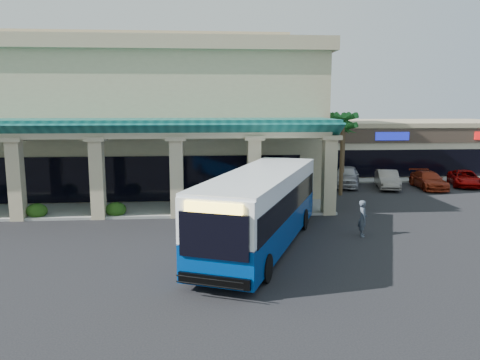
{
  "coord_description": "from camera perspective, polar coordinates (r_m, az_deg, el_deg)",
  "views": [
    {
      "loc": [
        -1.49,
        -21.74,
        6.54
      ],
      "look_at": [
        0.66,
        4.93,
        2.2
      ],
      "focal_mm": 35.0,
      "sensor_mm": 36.0,
      "label": 1
    }
  ],
  "objects": [
    {
      "name": "arcade",
      "position": [
        29.51,
        -17.32,
        1.61
      ],
      "size": [
        30.0,
        6.2,
        5.7
      ],
      "primitive_type": null,
      "color": "#0C4D4A",
      "rests_on": "ground"
    },
    {
      "name": "car_gray",
      "position": [
        41.88,
        25.73,
        0.19
      ],
      "size": [
        3.47,
        5.0,
        1.27
      ],
      "primitive_type": "imported",
      "rotation": [
        0.0,
        0.0,
        -0.33
      ],
      "color": "#960403",
      "rests_on": "ground"
    },
    {
      "name": "palm_1",
      "position": [
        37.57,
        12.45,
        3.44
      ],
      "size": [
        2.4,
        2.4,
        5.8
      ],
      "primitive_type": null,
      "color": "#17581E",
      "rests_on": "ground"
    },
    {
      "name": "strip_mall",
      "position": [
        49.89,
        18.46,
        4.04
      ],
      "size": [
        22.5,
        12.5,
        4.9
      ],
      "primitive_type": null,
      "color": "beige",
      "rests_on": "ground"
    },
    {
      "name": "main_building",
      "position": [
        38.31,
        -14.52,
        7.63
      ],
      "size": [
        30.8,
        14.8,
        11.35
      ],
      "primitive_type": null,
      "color": "#BFB188",
      "rests_on": "ground"
    },
    {
      "name": "ground",
      "position": [
        22.75,
        -0.67,
        -7.49
      ],
      "size": [
        110.0,
        110.0,
        0.0
      ],
      "primitive_type": "plane",
      "color": "black"
    },
    {
      "name": "car_white",
      "position": [
        38.49,
        17.52,
        0.08
      ],
      "size": [
        2.5,
        4.56,
        1.43
      ],
      "primitive_type": "imported",
      "rotation": [
        0.0,
        0.0,
        -0.24
      ],
      "color": "gray",
      "rests_on": "ground"
    },
    {
      "name": "broadleaf_tree",
      "position": [
        41.93,
        7.82,
        3.47
      ],
      "size": [
        2.6,
        2.6,
        4.81
      ],
      "primitive_type": null,
      "color": "#1B3F0E",
      "rests_on": "ground"
    },
    {
      "name": "car_red",
      "position": [
        39.5,
        21.99,
        -0.01
      ],
      "size": [
        2.26,
        4.75,
        1.34
      ],
      "primitive_type": "imported",
      "rotation": [
        0.0,
        0.0,
        -0.09
      ],
      "color": "maroon",
      "rests_on": "ground"
    },
    {
      "name": "palm_0",
      "position": [
        34.39,
        12.33,
        3.59
      ],
      "size": [
        2.4,
        2.4,
        6.6
      ],
      "primitive_type": null,
      "color": "#17581E",
      "rests_on": "ground"
    },
    {
      "name": "transit_bus",
      "position": [
        21.45,
        2.59,
        -3.68
      ],
      "size": [
        7.53,
        12.76,
        3.52
      ],
      "primitive_type": null,
      "rotation": [
        0.0,
        0.0,
        -0.39
      ],
      "color": "navy",
      "rests_on": "ground"
    },
    {
      "name": "pedestrian",
      "position": [
        24.22,
        14.74,
        -4.53
      ],
      "size": [
        0.58,
        0.75,
        1.83
      ],
      "primitive_type": "imported",
      "rotation": [
        0.0,
        0.0,
        1.33
      ],
      "color": "#414A56",
      "rests_on": "ground"
    },
    {
      "name": "car_silver",
      "position": [
        38.5,
        12.85,
        0.45
      ],
      "size": [
        3.48,
        5.25,
        1.66
      ],
      "primitive_type": "imported",
      "rotation": [
        0.0,
        0.0,
        -0.34
      ],
      "color": "#ABAAB3",
      "rests_on": "ground"
    }
  ]
}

